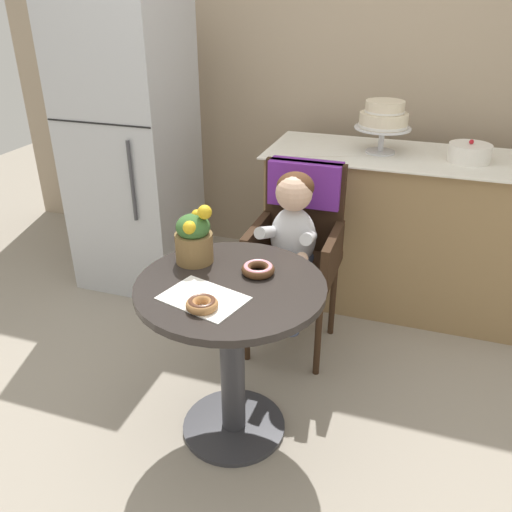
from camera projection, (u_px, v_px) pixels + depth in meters
ground_plane at (234, 427)px, 2.29m from camera, size 8.00×8.00×0.00m
back_wall at (337, 52)px, 3.24m from camera, size 4.80×0.10×2.70m
cafe_table at (232, 330)px, 2.06m from camera, size 0.72×0.72×0.72m
wicker_chair at (299, 228)px, 2.61m from camera, size 0.42×0.45×0.95m
seated_child at (291, 234)px, 2.46m from camera, size 0.27×0.32×0.73m
paper_napkin at (203, 298)px, 1.86m from camera, size 0.33×0.27×0.00m
donut_front at (202, 304)px, 1.79m from camera, size 0.11×0.11×0.04m
donut_mid at (258, 269)px, 2.02m from camera, size 0.13×0.13×0.04m
flower_vase at (194, 237)px, 2.07m from camera, size 0.16×0.15×0.25m
display_counter at (403, 231)px, 3.02m from camera, size 1.56×0.62×0.90m
tiered_cake_stand at (384, 118)px, 2.79m from camera, size 0.30×0.30×0.28m
round_layer_cake at (469, 153)px, 2.71m from camera, size 0.21×0.21×0.11m
refrigerator at (132, 148)px, 3.13m from camera, size 0.64×0.63×1.70m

